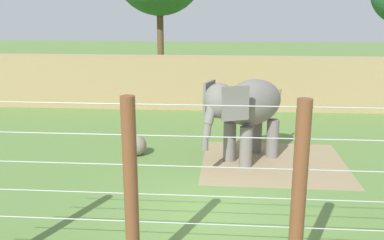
# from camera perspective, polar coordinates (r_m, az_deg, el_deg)

# --- Properties ---
(ground_plane) EXTENTS (120.00, 120.00, 0.00)m
(ground_plane) POSITION_cam_1_polar(r_m,az_deg,el_deg) (10.83, 2.91, -12.09)
(ground_plane) COLOR #5B7F3D
(dirt_patch) EXTENTS (4.68, 4.27, 0.01)m
(dirt_patch) POSITION_cam_1_polar(r_m,az_deg,el_deg) (14.29, 10.83, -5.60)
(dirt_patch) COLOR #937F5B
(dirt_patch) RESTS_ON ground
(embankment_wall) EXTENTS (36.00, 1.80, 2.58)m
(embankment_wall) POSITION_cam_1_polar(r_m,az_deg,el_deg) (21.81, 3.90, 5.04)
(embankment_wall) COLOR tan
(embankment_wall) RESTS_ON ground
(elephant) EXTENTS (3.06, 3.10, 2.74)m
(elephant) POSITION_cam_1_polar(r_m,az_deg,el_deg) (13.82, 7.33, 1.69)
(elephant) COLOR slate
(elephant) RESTS_ON ground
(enrichment_ball) EXTENTS (0.71, 0.71, 0.71)m
(enrichment_ball) POSITION_cam_1_polar(r_m,az_deg,el_deg) (14.75, -7.47, -3.38)
(enrichment_ball) COLOR gray
(enrichment_ball) RESTS_ON ground
(cable_fence) EXTENTS (9.59, 0.25, 3.46)m
(cable_fence) POSITION_cam_1_polar(r_m,az_deg,el_deg) (7.51, 2.65, -9.93)
(cable_fence) COLOR brown
(cable_fence) RESTS_ON ground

